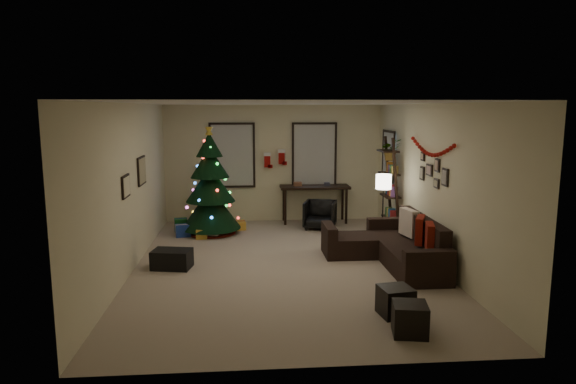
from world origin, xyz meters
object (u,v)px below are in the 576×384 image
(christmas_tree, at_px, (210,188))
(desk, at_px, (315,190))
(desk_chair, at_px, (320,215))
(sofa, at_px, (394,247))
(bookshelf, at_px, (391,189))

(christmas_tree, distance_m, desk, 2.50)
(desk_chair, bearing_deg, desk, 109.89)
(sofa, distance_m, bookshelf, 1.92)
(christmas_tree, relative_size, sofa, 0.95)
(christmas_tree, height_order, sofa, christmas_tree)
(christmas_tree, height_order, desk, christmas_tree)
(desk_chair, bearing_deg, sofa, -53.63)
(christmas_tree, distance_m, sofa, 4.07)
(christmas_tree, relative_size, desk, 1.46)
(christmas_tree, height_order, bookshelf, christmas_tree)
(sofa, xyz_separation_m, desk, (-0.94, 3.22, 0.49))
(desk, bearing_deg, sofa, -73.78)
(desk_chair, bearing_deg, bookshelf, -15.61)
(desk, bearing_deg, christmas_tree, -159.17)
(christmas_tree, relative_size, desk_chair, 3.71)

